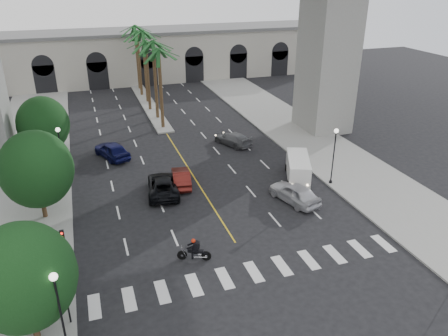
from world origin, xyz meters
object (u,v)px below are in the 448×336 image
Objects in this scene: car_a at (295,193)px; car_b at (181,177)px; lamp_post_right at (334,152)px; pedestrian_a at (22,252)px; car_e at (112,150)px; car_d at (233,139)px; pedestrian_b at (24,252)px; lamp_post_left_near at (60,310)px; traffic_signal_near at (64,288)px; motorcycle_rider at (195,250)px; lamp_post_left_far at (61,150)px; traffic_signal_far at (64,246)px; cargo_van at (298,168)px; car_c at (163,185)px.

car_b is (-8.26, 6.10, -0.10)m from car_a.
lamp_post_right is 2.95× the size of pedestrian_a.
car_e is (-5.29, 8.37, 0.12)m from car_b.
lamp_post_right is at bearing 88.78° from car_d.
pedestrian_b is (0.09, 0.08, -0.15)m from pedestrian_a.
traffic_signal_near is at bearing 87.71° from lamp_post_left_near.
pedestrian_a is at bearing -171.18° from lamp_post_right.
lamp_post_left_near is 10.40m from motorcycle_rider.
lamp_post_left_far is (0.00, 21.00, 0.00)m from lamp_post_left_near.
traffic_signal_far reaches higher than car_d.
traffic_signal_near is (0.10, 2.50, -0.71)m from lamp_post_left_near.
lamp_post_right is 16.44m from motorcycle_rider.
lamp_post_left_far is 12.38m from pedestrian_b.
lamp_post_right is at bearing 29.69° from lamp_post_left_near.
motorcycle_rider reaches higher than car_d.
traffic_signal_far reaches higher than car_a.
car_d is 3.13× the size of pedestrian_b.
lamp_post_left_far is 20.81m from car_a.
traffic_signal_near is 23.59m from car_e.
car_b is 2.45× the size of pedestrian_a.
lamp_post_right is 13.41m from car_d.
car_b is 11.10m from car_d.
lamp_post_left_near is 1.09× the size of car_a.
lamp_post_right is 25.83m from pedestrian_b.
lamp_post_right is 0.99× the size of cargo_van.
car_c reaches higher than car_b.
traffic_signal_near reaches higher than car_b.
car_b is 10.77m from cargo_van.
motorcycle_rider is at bearing 36.25° from lamp_post_left_near.
car_a is at bearing -158.03° from lamp_post_right.
lamp_post_left_near is 1.12× the size of car_d.
pedestrian_a is (-20.41, -16.10, 0.36)m from car_d.
pedestrian_b is (-10.78, 3.15, 0.16)m from motorcycle_rider.
traffic_signal_far is 8.25m from motorcycle_rider.
car_c is 12.91m from pedestrian_a.
lamp_post_right reaches higher than pedestrian_a.
traffic_signal_far is 4.07m from pedestrian_a.
pedestrian_a is at bearing 44.37° from car_e.
pedestrian_b is (-12.53, -8.11, 0.18)m from car_b.
car_a is 1.10× the size of car_b.
pedestrian_a is at bearing -174.25° from motorcycle_rider.
motorcycle_rider is at bearing 39.48° from car_d.
lamp_post_left_far is 1.47× the size of traffic_signal_far.
car_c is (-14.75, 3.16, -2.44)m from lamp_post_right.
car_e is at bearing -62.95° from car_a.
lamp_post_right reaches higher than car_a.
car_b is (-12.90, 4.23, -2.49)m from lamp_post_right.
lamp_post_left_near is at bearing 30.81° from car_d.
car_c is (-0.10, 10.18, 0.03)m from motorcycle_rider.
pedestrian_a is (-2.82, 6.54, -1.45)m from traffic_signal_near.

